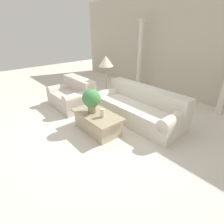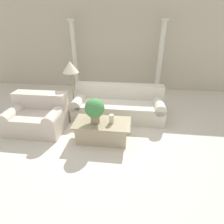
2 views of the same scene
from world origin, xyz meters
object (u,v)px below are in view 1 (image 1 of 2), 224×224
object	(u,v)px
coffee_table	(97,122)
sofa_long	(139,108)
potted_plant	(92,99)
floor_lamp	(106,63)
loveseat	(73,95)

from	to	relation	value
coffee_table	sofa_long	bearing A→B (deg)	77.25
coffee_table	potted_plant	distance (m)	0.55
sofa_long	coffee_table	world-z (taller)	sofa_long
coffee_table	potted_plant	xyz separation A→B (m)	(-0.14, -0.03, 0.53)
potted_plant	floor_lamp	xyz separation A→B (m)	(-0.82, 1.08, 0.52)
sofa_long	floor_lamp	size ratio (longest dim) A/B	1.61
coffee_table	floor_lamp	size ratio (longest dim) A/B	0.82
loveseat	potted_plant	xyz separation A→B (m)	(1.47, -0.32, 0.41)
floor_lamp	potted_plant	bearing A→B (deg)	-52.97
sofa_long	loveseat	xyz separation A→B (m)	(-1.87, -0.84, 0.01)
loveseat	floor_lamp	bearing A→B (deg)	49.38
sofa_long	coffee_table	xyz separation A→B (m)	(-0.25, -1.12, -0.11)
coffee_table	floor_lamp	bearing A→B (deg)	132.37
potted_plant	floor_lamp	size ratio (longest dim) A/B	0.37
floor_lamp	sofa_long	bearing A→B (deg)	3.63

